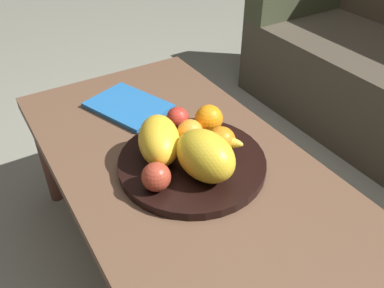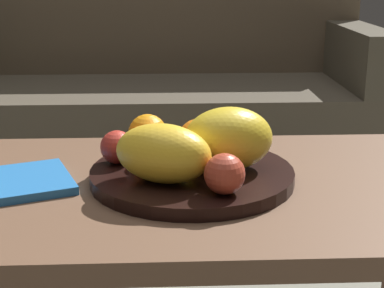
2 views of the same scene
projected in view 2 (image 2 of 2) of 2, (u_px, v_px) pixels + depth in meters
The scene contains 12 objects.
coffee_table at pixel (180, 206), 1.17m from camera, with size 1.18×0.63×0.45m.
couch at pixel (158, 104), 2.44m from camera, with size 1.70×0.70×0.90m.
fruit_bowl at pixel (192, 175), 1.16m from camera, with size 0.39×0.39×0.03m, color black.
melon_large_front at pixel (228, 139), 1.14m from camera, with size 0.17×0.12×0.12m, color yellow.
melon_smaller_beside at pixel (163, 153), 1.08m from camera, with size 0.18×0.11×0.11m, color yellow.
orange_front at pixel (148, 134), 1.25m from camera, with size 0.08×0.08×0.08m, color orange.
orange_left at pixel (198, 138), 1.23m from camera, with size 0.08×0.08×0.08m, color orange.
orange_right at pixel (158, 146), 1.18m from camera, with size 0.07×0.07×0.07m, color orange.
apple_front at pixel (117, 147), 1.18m from camera, with size 0.07×0.07×0.07m, color #B83025.
apple_left at pixel (225, 174), 1.03m from camera, with size 0.07×0.07×0.07m, color #AE3D28.
banana_bunch at pixel (198, 147), 1.21m from camera, with size 0.16×0.14×0.06m.
magazine at pixel (2, 185), 1.13m from camera, with size 0.25×0.18×0.02m, color #256CB6.
Camera 2 is at (-0.03, -1.08, 0.86)m, focal length 56.39 mm.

